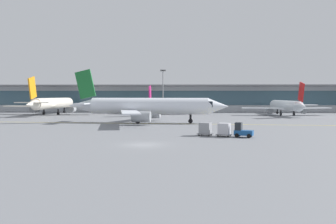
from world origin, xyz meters
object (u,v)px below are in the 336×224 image
object	(u,v)px
gate_airplane_2	(156,106)
apron_light_mast_1	(163,89)
cargo_dolly_lead	(224,129)
gate_airplane_1	(53,104)
gate_airplane_3	(286,106)
baggage_tug	(242,131)
cargo_dolly_trailing	(205,129)
taxiing_regional_jet	(147,107)

from	to	relation	value
gate_airplane_2	apron_light_mast_1	xyz separation A→B (m)	(1.83, 11.10, 5.36)
cargo_dolly_lead	gate_airplane_2	bearing A→B (deg)	123.30
gate_airplane_1	gate_airplane_2	bearing A→B (deg)	-81.27
gate_airplane_3	baggage_tug	distance (m)	60.82
gate_airplane_2	gate_airplane_3	xyz separation A→B (m)	(38.86, -4.94, 0.23)
gate_airplane_2	apron_light_mast_1	bearing A→B (deg)	-4.14
cargo_dolly_lead	apron_light_mast_1	world-z (taller)	apron_light_mast_1
cargo_dolly_lead	baggage_tug	bearing A→B (deg)	-0.00
gate_airplane_1	cargo_dolly_lead	world-z (taller)	gate_airplane_1
gate_airplane_1	apron_light_mast_1	bearing A→B (deg)	-63.57
baggage_tug	cargo_dolly_trailing	size ratio (longest dim) A/B	1.16
gate_airplane_2	taxiing_regional_jet	bearing A→B (deg)	-174.16
gate_airplane_2	cargo_dolly_trailing	size ratio (longest dim) A/B	10.46
taxiing_regional_jet	cargo_dolly_lead	bearing A→B (deg)	-56.28
gate_airplane_3	cargo_dolly_trailing	world-z (taller)	gate_airplane_3
cargo_dolly_lead	apron_light_mast_1	xyz separation A→B (m)	(-11.89, 71.52, 6.94)
gate_airplane_3	cargo_dolly_lead	xyz separation A→B (m)	(-25.14, -55.48, -1.80)
gate_airplane_3	cargo_dolly_lead	world-z (taller)	gate_airplane_3
taxiing_regional_jet	apron_light_mast_1	distance (m)	46.21
baggage_tug	cargo_dolly_lead	distance (m)	2.63
taxiing_regional_jet	baggage_tug	size ratio (longest dim) A/B	12.09
cargo_dolly_lead	gate_airplane_1	bearing A→B (deg)	148.44
gate_airplane_3	apron_light_mast_1	world-z (taller)	apron_light_mast_1
gate_airplane_3	cargo_dolly_trailing	size ratio (longest dim) A/B	11.36
cargo_dolly_lead	cargo_dolly_trailing	bearing A→B (deg)	-180.00
gate_airplane_3	cargo_dolly_lead	distance (m)	60.94
gate_airplane_1	apron_light_mast_1	size ratio (longest dim) A/B	2.30
taxiing_regional_jet	apron_light_mast_1	size ratio (longest dim) A/B	2.42
gate_airplane_1	cargo_dolly_lead	bearing A→B (deg)	-137.66
gate_airplane_2	cargo_dolly_trailing	xyz separation A→B (m)	(11.05, -59.42, -1.57)
cargo_dolly_trailing	gate_airplane_2	bearing A→B (deg)	121.04
gate_airplane_3	taxiing_regional_jet	world-z (taller)	taxiing_regional_jet
baggage_tug	cargo_dolly_trailing	distance (m)	5.47
gate_airplane_1	gate_airplane_3	xyz separation A→B (m)	(70.37, -2.56, -0.48)
gate_airplane_2	baggage_tug	size ratio (longest dim) A/B	9.04
gate_airplane_3	baggage_tug	bearing A→B (deg)	154.76
gate_airplane_3	baggage_tug	xyz separation A→B (m)	(-22.68, -56.40, -1.96)
gate_airplane_2	gate_airplane_1	bearing A→B (deg)	99.53
taxiing_regional_jet	cargo_dolly_trailing	size ratio (longest dim) A/B	13.99
gate_airplane_1	taxiing_regional_jet	bearing A→B (deg)	-131.11
baggage_tug	gate_airplane_2	bearing A→B (deg)	125.28
gate_airplane_3	taxiing_regional_jet	size ratio (longest dim) A/B	0.81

